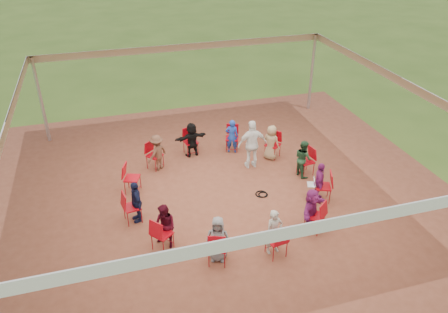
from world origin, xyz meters
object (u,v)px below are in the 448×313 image
object	(u,v)px
chair_11	(315,216)
person_seated_4	(192,140)
person_seated_10	(311,210)
standing_person	(252,144)
person_seated_0	(319,182)
person_seated_1	(303,158)
person_seated_2	(271,142)
person_seated_7	(165,227)
chair_8	(162,234)
person_seated_5	(157,153)
chair_1	(306,161)
chair_5	(155,155)
person_seated_6	(136,201)
laptop	(313,183)
cable_coil	(262,194)
chair_4	(191,142)
person_seated_3	(232,136)
chair_6	(132,178)
chair_10	(276,240)
person_seated_8	(218,239)
person_seated_9	(274,232)
chair_7	(132,207)
chair_3	(232,138)
chair_0	(323,187)
chair_9	(217,247)
chair_2	(273,145)

from	to	relation	value
chair_11	person_seated_4	bearing A→B (deg)	75.35
person_seated_10	standing_person	world-z (taller)	standing_person
person_seated_0	person_seated_1	xyz separation A→B (m)	(0.14, 1.32, 0.00)
person_seated_2	person_seated_10	world-z (taller)	same
person_seated_1	person_seated_7	bearing A→B (deg)	105.00
chair_8	person_seated_5	size ratio (longest dim) A/B	0.77
chair_8	person_seated_4	distance (m)	4.56
standing_person	chair_1	bearing A→B (deg)	148.83
chair_5	person_seated_6	distance (m)	2.64
chair_5	person_seated_10	distance (m)	5.26
chair_8	person_seated_0	bearing A→B (deg)	60.75
laptop	cable_coil	bearing A→B (deg)	85.32
chair_4	person_seated_3	xyz separation A→B (m)	(1.34, -0.26, 0.14)
chair_5	person_seated_4	size ratio (longest dim) A/B	0.77
chair_6	standing_person	xyz separation A→B (m)	(3.75, 0.35, 0.35)
chair_8	person_seated_3	size ratio (longest dim) A/B	0.77
chair_10	person_seated_2	xyz separation A→B (m)	(1.57, 4.28, 0.14)
person_seated_3	person_seated_6	bearing A→B (deg)	60.00
person_seated_7	chair_11	bearing A→B (deg)	43.69
standing_person	laptop	bearing A→B (deg)	115.75
chair_6	chair_4	bearing A→B (deg)	150.00
person_seated_8	person_seated_9	distance (m)	1.33
person_seated_3	chair_10	bearing A→B (deg)	105.35
standing_person	person_seated_1	bearing A→B (deg)	145.99
chair_5	laptop	size ratio (longest dim) A/B	2.55
person_seated_0	chair_11	bearing A→B (deg)	169.87
chair_7	person_seated_5	xyz separation A→B (m)	(1.04, 2.42, 0.14)
standing_person	cable_coil	world-z (taller)	standing_person
chair_3	chair_6	xyz separation A→B (m)	(-3.47, -1.55, 0.00)
chair_1	person_seated_4	world-z (taller)	person_seated_4
chair_0	chair_10	bearing A→B (deg)	150.00
chair_4	person_seated_6	world-z (taller)	person_seated_6
chair_3	person_seated_10	distance (m)	4.56
chair_7	chair_9	xyz separation A→B (m)	(1.70, -2.09, 0.00)
chair_8	chair_9	bearing A→B (deg)	15.00
person_seated_10	standing_person	bearing A→B (deg)	57.60
chair_8	cable_coil	bearing A→B (deg)	75.90
person_seated_6	person_seated_8	world-z (taller)	same
chair_3	chair_11	distance (m)	4.66
chair_0	person_seated_4	distance (m)	4.56
chair_9	laptop	xyz separation A→B (m)	(3.20, 1.66, 0.10)
chair_7	person_seated_10	bearing A→B (deg)	60.75
chair_2	cable_coil	size ratio (longest dim) A/B	2.31
person_seated_10	standing_person	xyz separation A→B (m)	(-0.39, 3.31, 0.21)
chair_5	person_seated_8	xyz separation A→B (m)	(0.78, -4.49, 0.14)
laptop	person_seated_8	bearing A→B (deg)	136.93
person_seated_3	laptop	world-z (taller)	person_seated_3
person_seated_2	person_seated_5	size ratio (longest dim) A/B	1.00
person_seated_9	chair_0	bearing A→B (deg)	27.74
person_seated_6	person_seated_8	size ratio (longest dim) A/B	1.00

